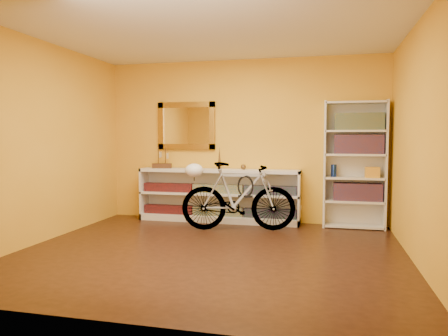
% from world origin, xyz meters
% --- Properties ---
extents(floor, '(4.50, 4.00, 0.01)m').
position_xyz_m(floor, '(0.00, 0.00, -0.01)').
color(floor, black).
rests_on(floor, ground).
extents(ceiling, '(4.50, 4.00, 0.01)m').
position_xyz_m(ceiling, '(0.00, 0.00, 2.60)').
color(ceiling, silver).
rests_on(ceiling, ground).
extents(back_wall, '(4.50, 0.01, 2.60)m').
position_xyz_m(back_wall, '(0.00, 2.00, 1.30)').
color(back_wall, gold).
rests_on(back_wall, ground).
extents(left_wall, '(0.01, 4.00, 2.60)m').
position_xyz_m(left_wall, '(-2.25, 0.00, 1.30)').
color(left_wall, gold).
rests_on(left_wall, ground).
extents(right_wall, '(0.01, 4.00, 2.60)m').
position_xyz_m(right_wall, '(2.25, 0.00, 1.30)').
color(right_wall, gold).
rests_on(right_wall, ground).
extents(gilt_mirror, '(0.98, 0.06, 0.78)m').
position_xyz_m(gilt_mirror, '(-0.95, 1.97, 1.55)').
color(gilt_mirror, '#876018').
rests_on(gilt_mirror, back_wall).
extents(wall_socket, '(0.09, 0.02, 0.09)m').
position_xyz_m(wall_socket, '(0.90, 1.99, 0.25)').
color(wall_socket, silver).
rests_on(wall_socket, back_wall).
extents(console_unit, '(2.60, 0.35, 0.85)m').
position_xyz_m(console_unit, '(-0.36, 1.81, 0.42)').
color(console_unit, silver).
rests_on(console_unit, floor).
extents(cd_row_lower, '(2.50, 0.13, 0.14)m').
position_xyz_m(cd_row_lower, '(-0.36, 1.79, 0.17)').
color(cd_row_lower, black).
rests_on(cd_row_lower, console_unit).
extents(cd_row_upper, '(2.50, 0.13, 0.14)m').
position_xyz_m(cd_row_upper, '(-0.36, 1.79, 0.54)').
color(cd_row_upper, '#1A5277').
rests_on(cd_row_upper, console_unit).
extents(model_ship, '(0.33, 0.17, 0.37)m').
position_xyz_m(model_ship, '(-1.33, 1.81, 1.04)').
color(model_ship, '#3E2211').
rests_on(model_ship, console_unit).
extents(toy_car, '(0.00, 0.00, 0.00)m').
position_xyz_m(toy_car, '(-0.83, 1.81, 0.85)').
color(toy_car, black).
rests_on(toy_car, console_unit).
extents(bronze_ornament, '(0.06, 0.06, 0.36)m').
position_xyz_m(bronze_ornament, '(-0.34, 1.81, 1.03)').
color(bronze_ornament, brown).
rests_on(bronze_ornament, console_unit).
extents(decorative_orb, '(0.08, 0.08, 0.08)m').
position_xyz_m(decorative_orb, '(0.04, 1.81, 0.89)').
color(decorative_orb, brown).
rests_on(decorative_orb, console_unit).
extents(bookcase, '(0.90, 0.30, 1.90)m').
position_xyz_m(bookcase, '(1.73, 1.84, 0.95)').
color(bookcase, silver).
rests_on(bookcase, floor).
extents(book_row_a, '(0.70, 0.22, 0.26)m').
position_xyz_m(book_row_a, '(1.78, 1.84, 0.55)').
color(book_row_a, maroon).
rests_on(book_row_a, bookcase).
extents(book_row_b, '(0.70, 0.22, 0.28)m').
position_xyz_m(book_row_b, '(1.78, 1.84, 1.25)').
color(book_row_b, maroon).
rests_on(book_row_b, bookcase).
extents(book_row_c, '(0.70, 0.22, 0.25)m').
position_xyz_m(book_row_c, '(1.78, 1.84, 1.59)').
color(book_row_c, navy).
rests_on(book_row_c, bookcase).
extents(travel_mug, '(0.08, 0.08, 0.18)m').
position_xyz_m(travel_mug, '(1.43, 1.82, 0.86)').
color(travel_mug, navy).
rests_on(travel_mug, bookcase).
extents(red_tin, '(0.16, 0.16, 0.17)m').
position_xyz_m(red_tin, '(1.53, 1.87, 1.55)').
color(red_tin, maroon).
rests_on(red_tin, bookcase).
extents(yellow_bag, '(0.20, 0.14, 0.16)m').
position_xyz_m(yellow_bag, '(1.98, 1.80, 0.84)').
color(yellow_bag, gold).
rests_on(yellow_bag, bookcase).
extents(bicycle, '(0.76, 1.75, 1.00)m').
position_xyz_m(bicycle, '(0.08, 1.26, 0.50)').
color(bicycle, silver).
rests_on(bicycle, floor).
extents(helmet, '(0.27, 0.26, 0.20)m').
position_xyz_m(helmet, '(-0.55, 1.14, 0.88)').
color(helmet, white).
rests_on(helmet, bicycle).
extents(u_lock, '(0.24, 0.03, 0.24)m').
position_xyz_m(u_lock, '(0.18, 1.28, 0.65)').
color(u_lock, black).
rests_on(u_lock, bicycle).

